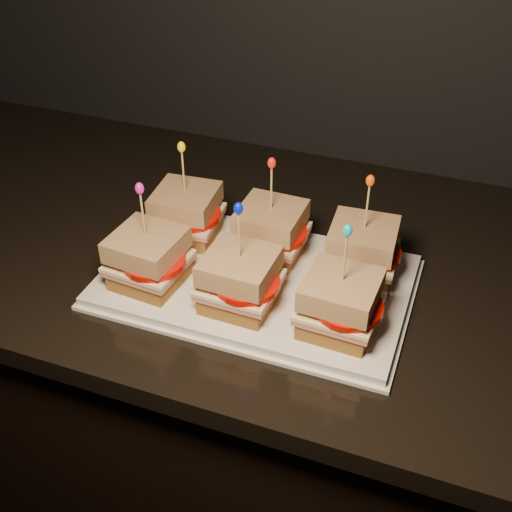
% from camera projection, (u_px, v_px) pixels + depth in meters
% --- Properties ---
extents(cabinet, '(2.27, 0.64, 0.85)m').
position_uv_depth(cabinet, '(149.00, 394.00, 1.37)').
color(cabinet, black).
rests_on(cabinet, ground).
extents(granite_slab, '(2.31, 0.68, 0.03)m').
position_uv_depth(granite_slab, '(123.00, 223.00, 1.11)').
color(granite_slab, black).
rests_on(granite_slab, cabinet).
extents(platter, '(0.44, 0.27, 0.02)m').
position_uv_depth(platter, '(256.00, 281.00, 0.94)').
color(platter, white).
rests_on(platter, granite_slab).
extents(platter_rim, '(0.45, 0.28, 0.01)m').
position_uv_depth(platter_rim, '(256.00, 284.00, 0.94)').
color(platter_rim, white).
rests_on(platter_rim, granite_slab).
extents(sandwich_0_bread_bot, '(0.10, 0.10, 0.03)m').
position_uv_depth(sandwich_0_bread_bot, '(188.00, 228.00, 1.01)').
color(sandwich_0_bread_bot, brown).
rests_on(sandwich_0_bread_bot, platter).
extents(sandwich_0_ham, '(0.11, 0.10, 0.01)m').
position_uv_depth(sandwich_0_ham, '(187.00, 219.00, 1.00)').
color(sandwich_0_ham, '#CC645E').
rests_on(sandwich_0_ham, sandwich_0_bread_bot).
extents(sandwich_0_cheese, '(0.11, 0.11, 0.01)m').
position_uv_depth(sandwich_0_cheese, '(187.00, 215.00, 1.00)').
color(sandwich_0_cheese, '#F7E4A7').
rests_on(sandwich_0_cheese, sandwich_0_ham).
extents(sandwich_0_tomato, '(0.09, 0.09, 0.01)m').
position_uv_depth(sandwich_0_tomato, '(192.00, 215.00, 0.99)').
color(sandwich_0_tomato, '#BC0D03').
rests_on(sandwich_0_tomato, sandwich_0_cheese).
extents(sandwich_0_bread_top, '(0.10, 0.10, 0.03)m').
position_uv_depth(sandwich_0_bread_top, '(186.00, 200.00, 0.98)').
color(sandwich_0_bread_top, '#622F0C').
rests_on(sandwich_0_bread_top, sandwich_0_tomato).
extents(sandwich_0_pick, '(0.00, 0.00, 0.09)m').
position_uv_depth(sandwich_0_pick, '(183.00, 174.00, 0.96)').
color(sandwich_0_pick, tan).
rests_on(sandwich_0_pick, sandwich_0_bread_top).
extents(sandwich_0_frill, '(0.01, 0.01, 0.02)m').
position_uv_depth(sandwich_0_frill, '(181.00, 147.00, 0.93)').
color(sandwich_0_frill, yellow).
rests_on(sandwich_0_frill, sandwich_0_pick).
extents(sandwich_1_bread_bot, '(0.09, 0.09, 0.03)m').
position_uv_depth(sandwich_1_bread_bot, '(270.00, 246.00, 0.97)').
color(sandwich_1_bread_bot, brown).
rests_on(sandwich_1_bread_bot, platter).
extents(sandwich_1_ham, '(0.10, 0.10, 0.01)m').
position_uv_depth(sandwich_1_ham, '(270.00, 237.00, 0.96)').
color(sandwich_1_ham, '#CC645E').
rests_on(sandwich_1_ham, sandwich_1_bread_bot).
extents(sandwich_1_cheese, '(0.10, 0.10, 0.01)m').
position_uv_depth(sandwich_1_cheese, '(271.00, 233.00, 0.96)').
color(sandwich_1_cheese, '#F7E4A7').
rests_on(sandwich_1_cheese, sandwich_1_ham).
extents(sandwich_1_tomato, '(0.09, 0.09, 0.01)m').
position_uv_depth(sandwich_1_tomato, '(277.00, 233.00, 0.95)').
color(sandwich_1_tomato, '#BC0D03').
rests_on(sandwich_1_tomato, sandwich_1_cheese).
extents(sandwich_1_bread_top, '(0.09, 0.09, 0.03)m').
position_uv_depth(sandwich_1_bread_top, '(271.00, 218.00, 0.94)').
color(sandwich_1_bread_top, '#622F0C').
rests_on(sandwich_1_bread_top, sandwich_1_tomato).
extents(sandwich_1_pick, '(0.00, 0.00, 0.09)m').
position_uv_depth(sandwich_1_pick, '(271.00, 191.00, 0.92)').
color(sandwich_1_pick, tan).
rests_on(sandwich_1_pick, sandwich_1_bread_top).
extents(sandwich_1_frill, '(0.01, 0.01, 0.02)m').
position_uv_depth(sandwich_1_frill, '(272.00, 163.00, 0.89)').
color(sandwich_1_frill, red).
rests_on(sandwich_1_frill, sandwich_1_pick).
extents(sandwich_2_bread_bot, '(0.10, 0.10, 0.03)m').
position_uv_depth(sandwich_2_bread_bot, '(360.00, 265.00, 0.94)').
color(sandwich_2_bread_bot, brown).
rests_on(sandwich_2_bread_bot, platter).
extents(sandwich_2_ham, '(0.10, 0.10, 0.01)m').
position_uv_depth(sandwich_2_ham, '(361.00, 256.00, 0.93)').
color(sandwich_2_ham, '#CC645E').
rests_on(sandwich_2_ham, sandwich_2_bread_bot).
extents(sandwich_2_cheese, '(0.11, 0.10, 0.01)m').
position_uv_depth(sandwich_2_cheese, '(362.00, 252.00, 0.92)').
color(sandwich_2_cheese, '#F7E4A7').
rests_on(sandwich_2_cheese, sandwich_2_ham).
extents(sandwich_2_tomato, '(0.09, 0.09, 0.01)m').
position_uv_depth(sandwich_2_tomato, '(369.00, 252.00, 0.91)').
color(sandwich_2_tomato, '#BC0D03').
rests_on(sandwich_2_tomato, sandwich_2_cheese).
extents(sandwich_2_bread_top, '(0.10, 0.10, 0.03)m').
position_uv_depth(sandwich_2_bread_top, '(363.00, 237.00, 0.91)').
color(sandwich_2_bread_top, '#622F0C').
rests_on(sandwich_2_bread_top, sandwich_2_tomato).
extents(sandwich_2_pick, '(0.00, 0.00, 0.09)m').
position_uv_depth(sandwich_2_pick, '(367.00, 209.00, 0.88)').
color(sandwich_2_pick, tan).
rests_on(sandwich_2_pick, sandwich_2_bread_top).
extents(sandwich_2_frill, '(0.01, 0.01, 0.02)m').
position_uv_depth(sandwich_2_frill, '(370.00, 181.00, 0.85)').
color(sandwich_2_frill, '#E74708').
rests_on(sandwich_2_frill, sandwich_2_pick).
extents(sandwich_3_bread_bot, '(0.10, 0.10, 0.03)m').
position_uv_depth(sandwich_3_bread_bot, '(150.00, 274.00, 0.92)').
color(sandwich_3_bread_bot, brown).
rests_on(sandwich_3_bread_bot, platter).
extents(sandwich_3_ham, '(0.11, 0.10, 0.01)m').
position_uv_depth(sandwich_3_ham, '(149.00, 265.00, 0.91)').
color(sandwich_3_ham, '#CC645E').
rests_on(sandwich_3_ham, sandwich_3_bread_bot).
extents(sandwich_3_cheese, '(0.11, 0.11, 0.01)m').
position_uv_depth(sandwich_3_cheese, '(149.00, 261.00, 0.91)').
color(sandwich_3_cheese, '#F7E4A7').
rests_on(sandwich_3_cheese, sandwich_3_ham).
extents(sandwich_3_tomato, '(0.09, 0.09, 0.01)m').
position_uv_depth(sandwich_3_tomato, '(154.00, 261.00, 0.89)').
color(sandwich_3_tomato, '#BC0D03').
rests_on(sandwich_3_tomato, sandwich_3_cheese).
extents(sandwich_3_bread_top, '(0.10, 0.10, 0.03)m').
position_uv_depth(sandwich_3_bread_top, '(147.00, 245.00, 0.89)').
color(sandwich_3_bread_top, '#622F0C').
rests_on(sandwich_3_bread_top, sandwich_3_tomato).
extents(sandwich_3_pick, '(0.00, 0.00, 0.09)m').
position_uv_depth(sandwich_3_pick, '(143.00, 217.00, 0.86)').
color(sandwich_3_pick, tan).
rests_on(sandwich_3_pick, sandwich_3_bread_top).
extents(sandwich_3_frill, '(0.01, 0.01, 0.02)m').
position_uv_depth(sandwich_3_frill, '(139.00, 188.00, 0.83)').
color(sandwich_3_frill, '#C91697').
rests_on(sandwich_3_frill, sandwich_3_pick).
extents(sandwich_4_bread_bot, '(0.09, 0.09, 0.03)m').
position_uv_depth(sandwich_4_bread_bot, '(240.00, 296.00, 0.88)').
color(sandwich_4_bread_bot, brown).
rests_on(sandwich_4_bread_bot, platter).
extents(sandwich_4_ham, '(0.10, 0.10, 0.01)m').
position_uv_depth(sandwich_4_ham, '(240.00, 286.00, 0.87)').
color(sandwich_4_ham, '#CC645E').
rests_on(sandwich_4_ham, sandwich_4_bread_bot).
extents(sandwich_4_cheese, '(0.10, 0.10, 0.01)m').
position_uv_depth(sandwich_4_cheese, '(240.00, 282.00, 0.87)').
color(sandwich_4_cheese, '#F7E4A7').
rests_on(sandwich_4_cheese, sandwich_4_ham).
extents(sandwich_4_tomato, '(0.09, 0.09, 0.01)m').
position_uv_depth(sandwich_4_tomato, '(246.00, 283.00, 0.85)').
color(sandwich_4_tomato, '#BC0D03').
rests_on(sandwich_4_tomato, sandwich_4_cheese).
extents(sandwich_4_bread_top, '(0.09, 0.09, 0.03)m').
position_uv_depth(sandwich_4_bread_top, '(240.00, 266.00, 0.85)').
color(sandwich_4_bread_top, '#622F0C').
rests_on(sandwich_4_bread_top, sandwich_4_tomato).
extents(sandwich_4_pick, '(0.00, 0.00, 0.09)m').
position_uv_depth(sandwich_4_pick, '(239.00, 238.00, 0.82)').
color(sandwich_4_pick, tan).
rests_on(sandwich_4_pick, sandwich_4_bread_top).
extents(sandwich_4_frill, '(0.01, 0.01, 0.02)m').
position_uv_depth(sandwich_4_frill, '(238.00, 208.00, 0.80)').
color(sandwich_4_frill, '#0514CE').
rests_on(sandwich_4_frill, sandwich_4_pick).
extents(sandwich_5_bread_bot, '(0.09, 0.09, 0.03)m').
position_uv_depth(sandwich_5_bread_bot, '(338.00, 320.00, 0.84)').
color(sandwich_5_bread_bot, brown).
rests_on(sandwich_5_bread_bot, platter).
extents(sandwich_5_ham, '(0.10, 0.10, 0.01)m').
position_uv_depth(sandwich_5_ham, '(339.00, 310.00, 0.83)').
color(sandwich_5_ham, '#CC645E').
rests_on(sandwich_5_ham, sandwich_5_bread_bot).
extents(sandwich_5_cheese, '(0.11, 0.10, 0.01)m').
position_uv_depth(sandwich_5_cheese, '(340.00, 306.00, 0.83)').
color(sandwich_5_cheese, '#F7E4A7').
rests_on(sandwich_5_cheese, sandwich_5_ham).
extents(sandwich_5_tomato, '(0.09, 0.09, 0.01)m').
position_uv_depth(sandwich_5_tomato, '(348.00, 307.00, 0.82)').
color(sandwich_5_tomato, '#BC0D03').
rests_on(sandwich_5_tomato, sandwich_5_cheese).
extents(sandwich_5_bread_top, '(0.10, 0.10, 0.03)m').
position_uv_depth(sandwich_5_bread_top, '(341.00, 290.00, 0.81)').
color(sandwich_5_bread_top, '#622F0C').
rests_on(sandwich_5_bread_top, sandwich_5_tomato).
extents(sandwich_5_pick, '(0.00, 0.00, 0.09)m').
position_uv_depth(sandwich_5_pick, '(344.00, 261.00, 0.78)').
color(sandwich_5_pick, tan).
rests_on(sandwich_5_pick, sandwich_5_bread_top).
extents(sandwich_5_frill, '(0.01, 0.01, 0.02)m').
position_uv_depth(sandwich_5_frill, '(348.00, 230.00, 0.76)').
color(sandwich_5_frill, '#0FA1B6').
rests_on(sandwich_5_frill, sandwich_5_pick).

